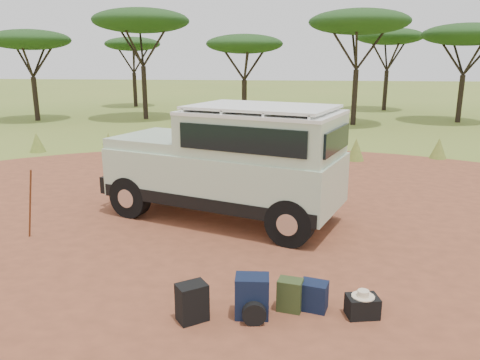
# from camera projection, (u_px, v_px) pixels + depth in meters

# --- Properties ---
(ground) EXTENTS (140.00, 140.00, 0.00)m
(ground) POSITION_uv_depth(u_px,v_px,m) (247.00, 251.00, 8.80)
(ground) COLOR olive
(ground) RESTS_ON ground
(dirt_clearing) EXTENTS (23.00, 23.00, 0.01)m
(dirt_clearing) POSITION_uv_depth(u_px,v_px,m) (247.00, 250.00, 8.79)
(dirt_clearing) COLOR brown
(dirt_clearing) RESTS_ON ground
(grass_fringe) EXTENTS (36.60, 1.60, 0.90)m
(grass_fringe) POSITION_uv_depth(u_px,v_px,m) (274.00, 146.00, 17.01)
(grass_fringe) COLOR olive
(grass_fringe) RESTS_ON ground
(acacia_treeline) EXTENTS (46.70, 13.20, 6.26)m
(acacia_treeline) POSITION_uv_depth(u_px,v_px,m) (296.00, 33.00, 26.52)
(acacia_treeline) COLOR black
(acacia_treeline) RESTS_ON ground
(safari_vehicle) EXTENTS (5.62, 3.71, 2.57)m
(safari_vehicle) POSITION_uv_depth(u_px,v_px,m) (231.00, 165.00, 10.26)
(safari_vehicle) COLOR #AFC6A9
(safari_vehicle) RESTS_ON ground
(walking_staff) EXTENTS (0.34, 0.21, 1.45)m
(walking_staff) POSITION_uv_depth(u_px,v_px,m) (30.00, 204.00, 9.21)
(walking_staff) COLOR #612E17
(walking_staff) RESTS_ON ground
(backpack_black) EXTENTS (0.49, 0.47, 0.54)m
(backpack_black) POSITION_uv_depth(u_px,v_px,m) (192.00, 302.00, 6.40)
(backpack_black) COLOR black
(backpack_black) RESTS_ON ground
(backpack_navy) EXTENTS (0.49, 0.36, 0.61)m
(backpack_navy) POSITION_uv_depth(u_px,v_px,m) (252.00, 296.00, 6.49)
(backpack_navy) COLOR #101D33
(backpack_navy) RESTS_ON ground
(backpack_olive) EXTENTS (0.38, 0.31, 0.47)m
(backpack_olive) POSITION_uv_depth(u_px,v_px,m) (290.00, 295.00, 6.67)
(backpack_olive) COLOR #313F1D
(backpack_olive) RESTS_ON ground
(duffel_navy) EXTENTS (0.44, 0.37, 0.42)m
(duffel_navy) POSITION_uv_depth(u_px,v_px,m) (314.00, 296.00, 6.69)
(duffel_navy) COLOR #101D33
(duffel_navy) RESTS_ON ground
(hard_case) EXTENTS (0.49, 0.39, 0.31)m
(hard_case) POSITION_uv_depth(u_px,v_px,m) (362.00, 307.00, 6.52)
(hard_case) COLOR black
(hard_case) RESTS_ON ground
(stuff_sack) EXTENTS (0.37, 0.37, 0.33)m
(stuff_sack) POSITION_uv_depth(u_px,v_px,m) (254.00, 310.00, 6.41)
(stuff_sack) COLOR black
(stuff_sack) RESTS_ON ground
(safari_hat) EXTENTS (0.32, 0.32, 0.09)m
(safari_hat) POSITION_uv_depth(u_px,v_px,m) (363.00, 294.00, 6.47)
(safari_hat) COLOR beige
(safari_hat) RESTS_ON hard_case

